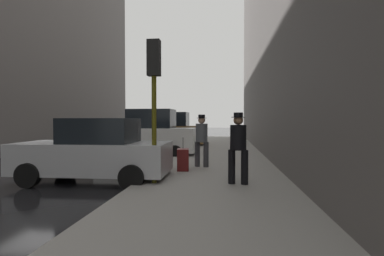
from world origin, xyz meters
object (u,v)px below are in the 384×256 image
at_px(traffic_light, 154,80).
at_px(parked_bronze_suv, 170,131).
at_px(pedestrian_with_beanie, 202,138).
at_px(rolling_suitcase, 183,159).
at_px(parked_white_van, 149,135).
at_px(parked_silver_sedan, 96,152).
at_px(pedestrian_with_fedora, 238,144).
at_px(fire_hydrant, 188,145).

bearing_deg(traffic_light, parked_bronze_suv, 98.97).
xyz_separation_m(parked_bronze_suv, traffic_light, (1.85, -11.74, 1.73)).
relative_size(pedestrian_with_beanie, rolling_suitcase, 1.71).
distance_m(parked_white_van, rolling_suitcase, 5.06).
bearing_deg(rolling_suitcase, traffic_light, -102.74).
xyz_separation_m(parked_white_van, traffic_light, (1.85, -6.45, 1.73)).
xyz_separation_m(parked_silver_sedan, pedestrian_with_beanie, (2.83, 2.09, 0.29)).
xyz_separation_m(pedestrian_with_fedora, rolling_suitcase, (-1.66, 1.89, -0.65)).
relative_size(parked_bronze_suv, rolling_suitcase, 4.45).
bearing_deg(rolling_suitcase, fire_hydrant, 95.39).
xyz_separation_m(parked_silver_sedan, parked_bronze_suv, (-0.00, 11.09, 0.18)).
bearing_deg(parked_white_van, parked_bronze_suv, 90.00).
distance_m(parked_silver_sedan, pedestrian_with_beanie, 3.53).
bearing_deg(rolling_suitcase, parked_white_van, 117.26).
bearing_deg(parked_silver_sedan, traffic_light, -19.46).
distance_m(pedestrian_with_beanie, pedestrian_with_fedora, 2.88).
distance_m(parked_silver_sedan, pedestrian_with_fedora, 4.01).
xyz_separation_m(parked_bronze_suv, rolling_suitcase, (2.30, -9.76, -0.54)).
xyz_separation_m(fire_hydrant, traffic_light, (0.05, -7.26, 2.26)).
height_order(fire_hydrant, rolling_suitcase, rolling_suitcase).
height_order(parked_bronze_suv, pedestrian_with_beanie, parked_bronze_suv).
relative_size(parked_white_van, traffic_light, 1.28).
bearing_deg(parked_white_van, pedestrian_with_beanie, -52.62).
bearing_deg(pedestrian_with_beanie, traffic_light, -109.56).
relative_size(parked_silver_sedan, pedestrian_with_beanie, 2.38).
bearing_deg(rolling_suitcase, pedestrian_with_fedora, -48.71).
bearing_deg(pedestrian_with_fedora, rolling_suitcase, 131.29).
bearing_deg(pedestrian_with_fedora, parked_silver_sedan, 171.98).
bearing_deg(pedestrian_with_beanie, fire_hydrant, 102.81).
height_order(fire_hydrant, traffic_light, traffic_light).
bearing_deg(parked_bronze_suv, pedestrian_with_beanie, -72.54).
distance_m(parked_bronze_suv, rolling_suitcase, 10.04).
bearing_deg(pedestrian_with_fedora, parked_white_van, 121.92).
xyz_separation_m(fire_hydrant, pedestrian_with_beanie, (1.03, -4.51, 0.64)).
relative_size(parked_white_van, pedestrian_with_fedora, 2.60).
height_order(parked_silver_sedan, parked_white_van, parked_white_van).
bearing_deg(rolling_suitcase, parked_silver_sedan, -150.01).
relative_size(parked_bronze_suv, pedestrian_with_fedora, 2.60).
height_order(traffic_light, rolling_suitcase, traffic_light).
bearing_deg(traffic_light, parked_silver_sedan, 160.54).
relative_size(traffic_light, pedestrian_with_fedora, 2.03).
distance_m(parked_white_van, fire_hydrant, 2.05).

